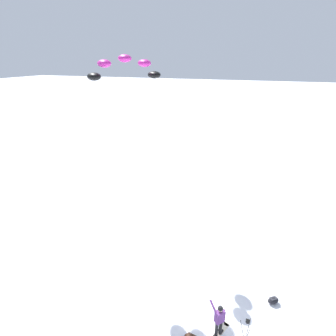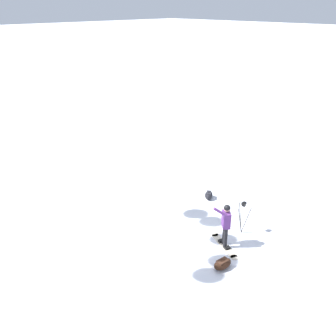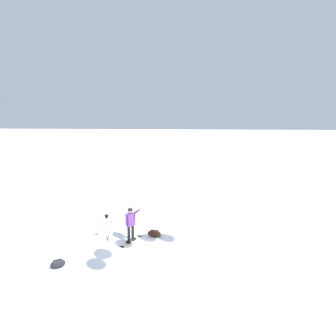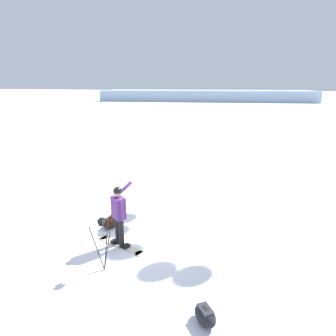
# 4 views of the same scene
# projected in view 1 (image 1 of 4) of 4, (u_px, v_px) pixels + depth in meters

# --- Properties ---
(ground_plane) EXTENTS (300.00, 300.00, 0.00)m
(ground_plane) POSITION_uv_depth(u_px,v_px,m) (211.00, 318.00, 12.77)
(ground_plane) COLOR white
(snowboarder) EXTENTS (0.48, 0.76, 1.73)m
(snowboarder) POSITION_uv_depth(u_px,v_px,m) (219.00, 318.00, 11.61)
(snowboarder) COLOR black
(snowboarder) RESTS_ON ground_plane
(snowboard) EXTENTS (1.61, 0.86, 0.10)m
(snowboard) POSITION_uv_depth(u_px,v_px,m) (218.00, 334.00, 11.99)
(snowboard) COLOR beige
(snowboard) RESTS_ON ground_plane
(traction_kite) EXTENTS (3.99, 3.77, 1.39)m
(traction_kite) POSITION_uv_depth(u_px,v_px,m) (125.00, 67.00, 15.83)
(traction_kite) COLOR black
(camera_tripod) EXTENTS (0.55, 0.44, 1.32)m
(camera_tripod) POSITION_uv_depth(u_px,v_px,m) (247.00, 326.00, 11.34)
(camera_tripod) COLOR #262628
(camera_tripod) RESTS_ON ground_plane
(gear_bag_small) EXTENTS (0.59, 0.65, 0.33)m
(gear_bag_small) POSITION_uv_depth(u_px,v_px,m) (273.00, 300.00, 13.48)
(gear_bag_small) COLOR black
(gear_bag_small) RESTS_ON ground_plane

